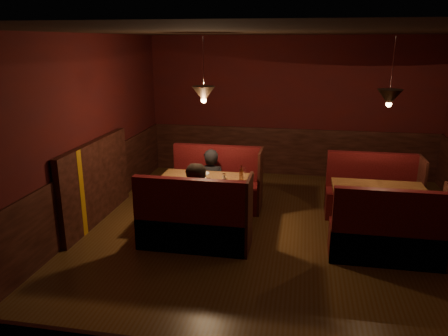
% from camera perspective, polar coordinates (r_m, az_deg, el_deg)
% --- Properties ---
extents(room, '(6.02, 7.02, 2.92)m').
position_cam_1_polar(room, '(6.00, 4.90, -0.62)').
color(room, '#523010').
rests_on(room, ground).
extents(main_table, '(1.42, 0.86, 0.99)m').
position_cam_1_polar(main_table, '(6.73, -2.40, -2.85)').
color(main_table, '#573314').
rests_on(main_table, ground).
extents(main_bench_far, '(1.56, 0.56, 1.06)m').
position_cam_1_polar(main_bench_far, '(7.55, -0.90, -2.65)').
color(main_bench_far, black).
rests_on(main_bench_far, ground).
extents(main_bench_near, '(1.56, 0.56, 1.06)m').
position_cam_1_polar(main_bench_near, '(6.08, -3.91, -7.52)').
color(main_bench_near, black).
rests_on(main_bench_near, ground).
extents(second_table, '(1.32, 0.84, 0.74)m').
position_cam_1_polar(second_table, '(6.74, 19.52, -4.08)').
color(second_table, '#573314').
rests_on(second_table, ground).
extents(second_bench_far, '(1.46, 0.55, 1.04)m').
position_cam_1_polar(second_bench_far, '(7.55, 18.73, -3.59)').
color(second_bench_far, black).
rests_on(second_bench_far, ground).
extents(second_bench_near, '(1.46, 0.55, 1.04)m').
position_cam_1_polar(second_bench_near, '(6.11, 20.68, -8.58)').
color(second_bench_near, black).
rests_on(second_bench_near, ground).
extents(diner_a, '(0.52, 0.34, 1.42)m').
position_cam_1_polar(diner_a, '(7.31, -1.73, -0.22)').
color(diner_a, black).
rests_on(diner_a, ground).
extents(diner_b, '(0.88, 0.78, 1.52)m').
position_cam_1_polar(diner_b, '(6.10, -3.26, -3.21)').
color(diner_b, black).
rests_on(diner_b, ground).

